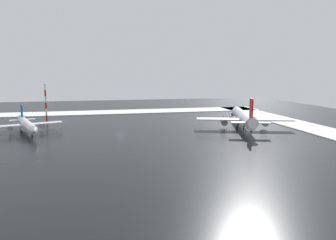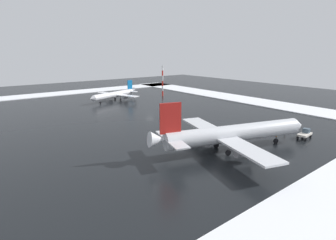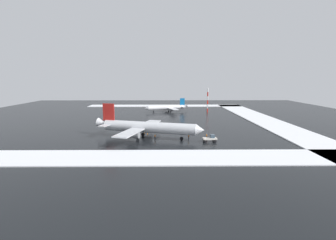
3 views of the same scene
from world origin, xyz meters
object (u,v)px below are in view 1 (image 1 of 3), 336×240
(pushback_tug, at_px, (234,116))
(ground_crew_near_tug, at_px, (244,124))
(traffic_cone_mid_line, at_px, (224,129))
(ground_crew_mid_apron, at_px, (223,117))
(airplane_parked_portside, at_px, (243,117))
(airplane_far_rear, at_px, (27,125))
(antenna_mast, at_px, (46,103))
(traffic_cone_near_nose, at_px, (227,128))
(ground_crew_beside_wing, at_px, (232,120))

(pushback_tug, height_order, ground_crew_near_tug, pushback_tug)
(pushback_tug, bearing_deg, traffic_cone_mid_line, 143.63)
(ground_crew_mid_apron, bearing_deg, ground_crew_near_tug, 118.32)
(airplane_parked_portside, distance_m, traffic_cone_mid_line, 8.69)
(airplane_parked_portside, xyz_separation_m, airplane_far_rear, (73.61, -7.92, -1.17))
(ground_crew_mid_apron, bearing_deg, antenna_mast, 16.83)
(pushback_tug, distance_m, ground_crew_near_tug, 19.18)
(airplane_parked_portside, xyz_separation_m, pushback_tug, (-6.18, -21.76, -2.67))
(ground_crew_near_tug, height_order, traffic_cone_mid_line, ground_crew_near_tug)
(ground_crew_near_tug, relative_size, traffic_cone_near_nose, 3.11)
(ground_crew_mid_apron, bearing_deg, traffic_cone_mid_line, 94.75)
(ground_crew_mid_apron, relative_size, ground_crew_beside_wing, 1.00)
(antenna_mast, distance_m, traffic_cone_near_nose, 72.96)
(airplane_far_rear, height_order, ground_crew_near_tug, airplane_far_rear)
(airplane_far_rear, height_order, ground_crew_beside_wing, airplane_far_rear)
(pushback_tug, bearing_deg, antenna_mast, 76.34)
(antenna_mast, bearing_deg, ground_crew_near_tug, 157.58)
(airplane_parked_portside, bearing_deg, ground_crew_mid_apron, 13.93)
(ground_crew_near_tug, height_order, traffic_cone_near_nose, ground_crew_near_tug)
(airplane_far_rear, bearing_deg, pushback_tug, 80.94)
(airplane_far_rear, relative_size, pushback_tug, 5.74)
(traffic_cone_near_nose, bearing_deg, traffic_cone_mid_line, 39.80)
(ground_crew_beside_wing, distance_m, antenna_mast, 75.68)
(airplane_parked_portside, xyz_separation_m, ground_crew_beside_wing, (-2.31, -14.81, -2.98))
(antenna_mast, relative_size, traffic_cone_mid_line, 27.72)
(airplane_far_rear, xyz_separation_m, traffic_cone_near_nose, (-67.33, 8.07, -2.50))
(ground_crew_beside_wing, relative_size, ground_crew_near_tug, 1.00)
(airplane_parked_portside, bearing_deg, antenna_mast, 81.92)
(pushback_tug, distance_m, ground_crew_beside_wing, 7.96)
(traffic_cone_near_nose, bearing_deg, airplane_far_rear, -6.83)
(ground_crew_near_tug, distance_m, traffic_cone_near_nose, 8.74)
(airplane_parked_portside, distance_m, ground_crew_beside_wing, 15.28)
(airplane_far_rear, relative_size, ground_crew_mid_apron, 16.07)
(ground_crew_beside_wing, relative_size, antenna_mast, 0.11)
(airplane_parked_portside, xyz_separation_m, ground_crew_near_tug, (-1.81, -3.09, -2.98))
(airplane_parked_portside, height_order, airplane_far_rear, airplane_parked_portside)
(airplane_parked_portside, distance_m, pushback_tug, 22.78)
(airplane_far_rear, distance_m, traffic_cone_mid_line, 66.56)
(ground_crew_beside_wing, bearing_deg, airplane_far_rear, -28.77)
(traffic_cone_mid_line, bearing_deg, traffic_cone_near_nose, -140.20)
(ground_crew_near_tug, bearing_deg, pushback_tug, 24.33)
(ground_crew_near_tug, relative_size, antenna_mast, 0.11)
(ground_crew_near_tug, xyz_separation_m, antenna_mast, (72.64, -29.97, 6.65))
(antenna_mast, bearing_deg, ground_crew_mid_apron, 170.68)
(airplane_far_rear, distance_m, traffic_cone_near_nose, 67.86)
(airplane_parked_portside, xyz_separation_m, ground_crew_mid_apron, (-1.12, -21.26, -2.98))
(pushback_tug, distance_m, ground_crew_mid_apron, 5.10)
(ground_crew_beside_wing, bearing_deg, airplane_parked_portside, 47.18)
(airplane_parked_portside, relative_size, airplane_far_rear, 1.43)
(pushback_tug, relative_size, ground_crew_mid_apron, 2.80)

